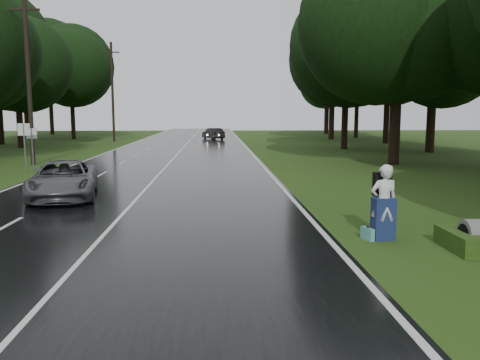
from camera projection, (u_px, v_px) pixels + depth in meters
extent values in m
plane|color=#2A4815|center=(95.00, 246.00, 12.03)|extent=(160.00, 160.00, 0.00)
cube|color=black|center=(170.00, 163.00, 31.82)|extent=(12.00, 140.00, 0.04)
cube|color=silver|center=(170.00, 163.00, 31.82)|extent=(0.12, 140.00, 0.01)
imported|color=#56575C|center=(64.00, 180.00, 18.49)|extent=(3.27, 5.38, 1.40)
imported|color=black|center=(213.00, 134.00, 59.75)|extent=(2.87, 4.39, 1.37)
imported|color=silver|center=(384.00, 202.00, 12.53)|extent=(0.76, 0.55, 1.94)
cube|color=navy|center=(383.00, 219.00, 12.58)|extent=(0.58, 0.43, 1.09)
cube|color=black|center=(382.00, 184.00, 12.75)|extent=(0.46, 0.28, 0.62)
cube|color=teal|center=(368.00, 234.00, 12.59)|extent=(0.26, 0.47, 0.32)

